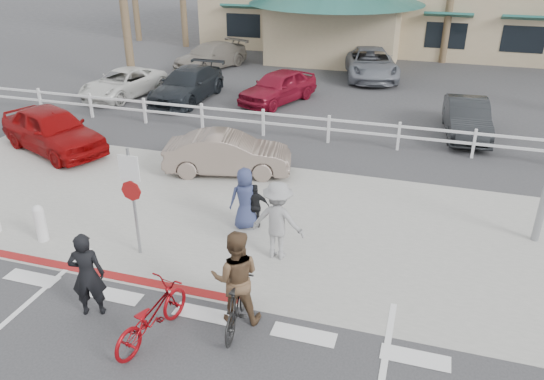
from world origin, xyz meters
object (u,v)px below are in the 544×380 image
(sign_post, at_px, (133,197))
(car_red_compact, at_px, (53,130))
(bike_red, at_px, (151,315))
(bike_black, at_px, (237,304))
(car_white_sedan, at_px, (228,154))

(sign_post, xyz_separation_m, car_red_compact, (-5.98, 4.85, -0.70))
(bike_red, bearing_deg, bike_black, -140.06)
(bike_black, height_order, car_red_compact, car_red_compact)
(sign_post, relative_size, car_red_compact, 0.66)
(bike_red, relative_size, bike_black, 1.14)
(bike_red, xyz_separation_m, car_red_compact, (-7.66, 7.30, 0.25))
(sign_post, bearing_deg, bike_black, -29.27)
(bike_red, bearing_deg, sign_post, -44.39)
(car_white_sedan, distance_m, car_red_compact, 6.27)
(sign_post, bearing_deg, car_white_sedan, 86.54)
(sign_post, height_order, car_white_sedan, sign_post)
(sign_post, bearing_deg, bike_red, -55.58)
(bike_red, distance_m, car_red_compact, 10.59)
(bike_red, relative_size, car_white_sedan, 0.50)
(sign_post, distance_m, bike_red, 3.13)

